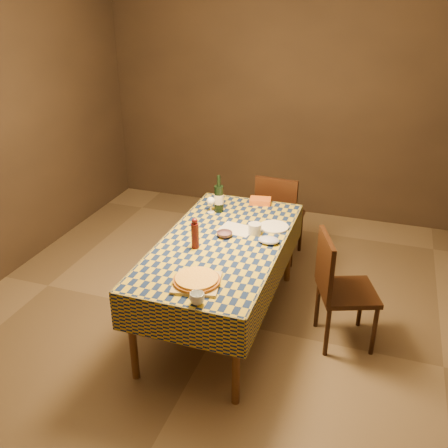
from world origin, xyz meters
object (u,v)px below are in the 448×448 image
(cutting_board, at_px, (197,283))
(pizza, at_px, (197,279))
(white_plate, at_px, (274,227))
(chair_far, at_px, (278,213))
(bowl, at_px, (225,234))
(wine_bottle, at_px, (219,198))
(dining_table, at_px, (222,250))
(chair_right, at_px, (338,285))

(cutting_board, distance_m, pizza, 0.02)
(white_plate, xyz_separation_m, chair_far, (-0.14, 0.83, -0.25))
(cutting_board, distance_m, chair_far, 1.87)
(bowl, bearing_deg, cutting_board, -86.36)
(wine_bottle, bearing_deg, chair_far, 59.14)
(pizza, relative_size, chair_far, 0.40)
(bowl, bearing_deg, pizza, -86.36)
(dining_table, xyz_separation_m, white_plate, (0.33, 0.38, 0.08))
(chair_far, bearing_deg, wine_bottle, -120.86)
(chair_right, bearing_deg, pizza, -141.58)
(cutting_board, height_order, pizza, pizza)
(dining_table, distance_m, pizza, 0.65)
(white_plate, bearing_deg, chair_far, 99.72)
(wine_bottle, distance_m, chair_far, 0.86)
(cutting_board, height_order, chair_right, chair_right)
(wine_bottle, xyz_separation_m, white_plate, (0.54, -0.17, -0.12))
(bowl, distance_m, wine_bottle, 0.51)
(dining_table, height_order, cutting_board, cutting_board)
(cutting_board, height_order, chair_far, chair_far)
(dining_table, height_order, white_plate, white_plate)
(bowl, xyz_separation_m, chair_far, (0.19, 1.12, -0.27))
(chair_far, height_order, chair_right, same)
(pizza, relative_size, white_plate, 1.51)
(pizza, bearing_deg, dining_table, 93.45)
(dining_table, relative_size, wine_bottle, 5.49)
(pizza, height_order, chair_right, chair_right)
(pizza, bearing_deg, chair_right, 38.42)
(dining_table, relative_size, white_plate, 7.48)
(chair_right, bearing_deg, dining_table, -176.26)
(dining_table, xyz_separation_m, wine_bottle, (-0.21, 0.54, 0.20))
(wine_bottle, height_order, chair_far, wine_bottle)
(dining_table, height_order, bowl, bowl)
(white_plate, height_order, chair_far, chair_far)
(dining_table, xyz_separation_m, pizza, (0.04, -0.64, 0.11))
(wine_bottle, xyz_separation_m, chair_right, (1.13, -0.48, -0.37))
(bowl, xyz_separation_m, wine_bottle, (-0.21, 0.46, 0.11))
(dining_table, xyz_separation_m, bowl, (-0.01, 0.09, 0.10))
(dining_table, distance_m, bowl, 0.13)
(dining_table, relative_size, pizza, 4.96)
(dining_table, bearing_deg, white_plate, 48.94)
(cutting_board, xyz_separation_m, wine_bottle, (-0.25, 1.18, 0.12))
(wine_bottle, relative_size, chair_right, 0.36)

